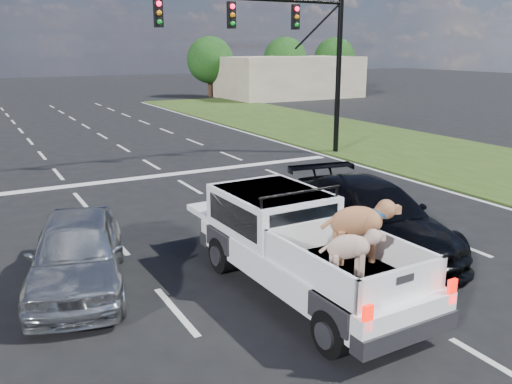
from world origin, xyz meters
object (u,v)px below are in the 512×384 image
Objects in this scene: black_coupe at (370,217)px; silver_sedan at (77,252)px; traffic_signal at (291,40)px; pickup_truck at (302,245)px.

silver_sedan is at bearing 178.89° from black_coupe.
pickup_truck is (-6.57, -10.86, -3.80)m from traffic_signal.
pickup_truck is at bearing -121.16° from traffic_signal.
pickup_truck reaches higher than silver_sedan.
black_coupe reaches higher than silver_sedan.
black_coupe is (6.25, -1.05, 0.05)m from silver_sedan.
silver_sedan is 0.80× the size of black_coupe.
black_coupe is at bearing -112.18° from traffic_signal.
traffic_signal is at bearing 57.35° from pickup_truck.
traffic_signal is 1.72× the size of black_coupe.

